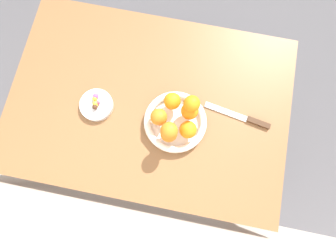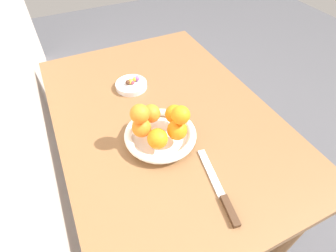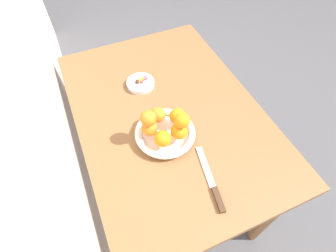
% 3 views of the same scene
% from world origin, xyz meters
% --- Properties ---
extents(ground_plane, '(6.00, 6.00, 0.00)m').
position_xyz_m(ground_plane, '(0.00, 0.00, 0.00)').
color(ground_plane, '#4C4C51').
extents(dining_table, '(1.10, 0.76, 0.74)m').
position_xyz_m(dining_table, '(0.00, 0.00, 0.65)').
color(dining_table, brown).
rests_on(dining_table, ground_plane).
extents(fruit_bowl, '(0.24, 0.24, 0.04)m').
position_xyz_m(fruit_bowl, '(-0.12, 0.06, 0.76)').
color(fruit_bowl, white).
rests_on(fruit_bowl, dining_table).
extents(candy_dish, '(0.13, 0.13, 0.02)m').
position_xyz_m(candy_dish, '(0.19, 0.05, 0.75)').
color(candy_dish, silver).
rests_on(candy_dish, dining_table).
extents(orange_0, '(0.06, 0.06, 0.06)m').
position_xyz_m(orange_0, '(-0.16, 0.02, 0.81)').
color(orange_0, orange).
rests_on(orange_0, fruit_bowl).
extents(orange_1, '(0.06, 0.06, 0.06)m').
position_xyz_m(orange_1, '(-0.09, 0.00, 0.81)').
color(orange_1, orange).
rests_on(orange_1, fruit_bowl).
extents(orange_2, '(0.06, 0.06, 0.06)m').
position_xyz_m(orange_2, '(-0.06, 0.07, 0.81)').
color(orange_2, orange).
rests_on(orange_2, fruit_bowl).
extents(orange_3, '(0.06, 0.06, 0.06)m').
position_xyz_m(orange_3, '(-0.10, 0.12, 0.81)').
color(orange_3, orange).
rests_on(orange_3, fruit_bowl).
extents(orange_4, '(0.06, 0.06, 0.06)m').
position_xyz_m(orange_4, '(-0.17, 0.09, 0.81)').
color(orange_4, orange).
rests_on(orange_4, fruit_bowl).
extents(orange_5, '(0.06, 0.06, 0.06)m').
position_xyz_m(orange_5, '(-0.11, 0.12, 0.87)').
color(orange_5, orange).
rests_on(orange_5, orange_3).
extents(orange_6, '(0.06, 0.06, 0.06)m').
position_xyz_m(orange_6, '(-0.16, 0.01, 0.87)').
color(orange_6, orange).
rests_on(orange_6, orange_0).
extents(candy_ball_0, '(0.02, 0.02, 0.02)m').
position_xyz_m(candy_ball_0, '(0.19, 0.05, 0.77)').
color(candy_ball_0, gold).
rests_on(candy_ball_0, candy_dish).
extents(candy_ball_1, '(0.02, 0.02, 0.02)m').
position_xyz_m(candy_ball_1, '(0.19, 0.05, 0.77)').
color(candy_ball_1, gold).
rests_on(candy_ball_1, candy_dish).
extents(candy_ball_2, '(0.02, 0.02, 0.02)m').
position_xyz_m(candy_ball_2, '(0.20, 0.03, 0.77)').
color(candy_ball_2, '#8C4C99').
rests_on(candy_ball_2, candy_dish).
extents(candy_ball_3, '(0.01, 0.01, 0.01)m').
position_xyz_m(candy_ball_3, '(0.19, 0.06, 0.77)').
color(candy_ball_3, gold).
rests_on(candy_ball_3, candy_dish).
extents(candy_ball_4, '(0.02, 0.02, 0.02)m').
position_xyz_m(candy_ball_4, '(0.19, 0.05, 0.77)').
color(candy_ball_4, '#C6384C').
rests_on(candy_ball_4, candy_dish).
extents(candy_ball_5, '(0.02, 0.02, 0.02)m').
position_xyz_m(candy_ball_5, '(0.20, 0.04, 0.77)').
color(candy_ball_5, gold).
rests_on(candy_ball_5, candy_dish).
extents(candy_ball_6, '(0.02, 0.02, 0.02)m').
position_xyz_m(candy_ball_6, '(0.19, 0.07, 0.77)').
color(candy_ball_6, '#472819').
rests_on(candy_ball_6, candy_dish).
extents(knife, '(0.26, 0.07, 0.01)m').
position_xyz_m(knife, '(-0.37, -0.01, 0.75)').
color(knife, '#3F2819').
rests_on(knife, dining_table).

